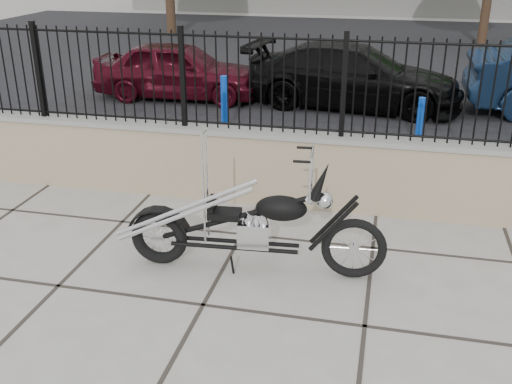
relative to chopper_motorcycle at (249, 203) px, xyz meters
name	(u,v)px	position (x,y,z in m)	size (l,w,h in m)	color
ground_plane	(203,305)	(-0.27, -0.74, -0.75)	(90.00, 90.00, 0.00)	#99968E
parking_lot	(337,61)	(-0.27, 11.76, -0.75)	(30.00, 30.00, 0.00)	black
retaining_wall	(261,166)	(-0.27, 1.76, -0.27)	(14.00, 0.36, 0.96)	gray
iron_fence	(261,83)	(-0.27, 1.76, 0.81)	(14.00, 0.08, 1.20)	black
chopper_motorcycle	(249,203)	(0.00, 0.00, 0.00)	(2.51, 0.44, 1.50)	black
car_red	(179,70)	(-3.17, 6.77, -0.15)	(1.43, 3.56, 1.21)	#3F0914
car_black	(353,76)	(0.51, 6.86, -0.12)	(1.76, 4.34, 1.26)	black
bollard_a	(224,105)	(-1.53, 4.51, -0.24)	(0.12, 0.12, 1.02)	#0B51A8
bollard_b	(419,125)	(1.76, 4.22, -0.30)	(0.11, 0.11, 0.90)	blue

